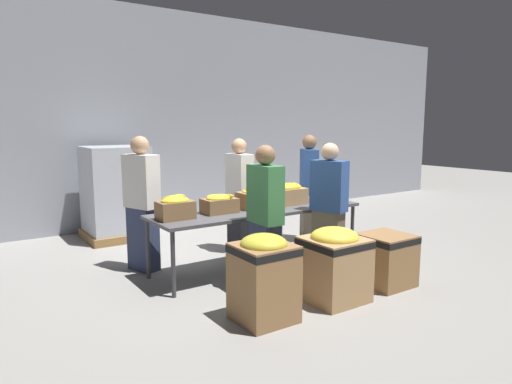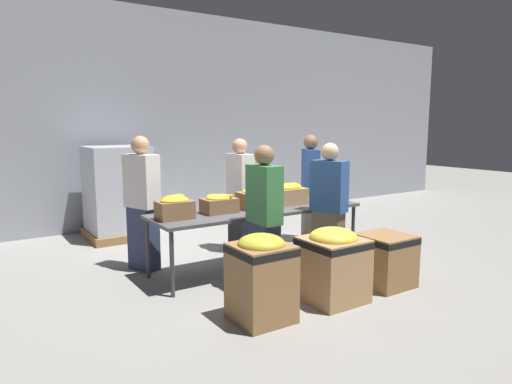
{
  "view_description": "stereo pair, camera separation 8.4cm",
  "coord_description": "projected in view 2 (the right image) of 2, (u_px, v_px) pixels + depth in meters",
  "views": [
    {
      "loc": [
        -3.31,
        -4.87,
        1.9
      ],
      "look_at": [
        -0.03,
        -0.01,
        1.02
      ],
      "focal_mm": 32.0,
      "sensor_mm": 36.0,
      "label": 1
    },
    {
      "loc": [
        -3.24,
        -4.91,
        1.9
      ],
      "look_at": [
        -0.03,
        -0.01,
        1.02
      ],
      "focal_mm": 32.0,
      "sensor_mm": 36.0,
      "label": 2
    }
  ],
  "objects": [
    {
      "name": "volunteer_3",
      "position": [
        329.0,
        208.0,
        5.83
      ],
      "size": [
        0.35,
        0.49,
        1.66
      ],
      "rotation": [
        0.0,
        0.0,
        1.89
      ],
      "color": "#6B604C",
      "rests_on": "ground_plane"
    },
    {
      "name": "banana_box_4",
      "position": [
        328.0,
        192.0,
        6.57
      ],
      "size": [
        0.43,
        0.28,
        0.26
      ],
      "color": "olive",
      "rests_on": "sorting_table"
    },
    {
      "name": "volunteer_0",
      "position": [
        310.0,
        189.0,
        7.38
      ],
      "size": [
        0.43,
        0.52,
        1.72
      ],
      "rotation": [
        0.0,
        0.0,
        -2.11
      ],
      "color": "#6B604C",
      "rests_on": "ground_plane"
    },
    {
      "name": "volunteer_1",
      "position": [
        264.0,
        220.0,
        5.14
      ],
      "size": [
        0.23,
        0.45,
        1.67
      ],
      "rotation": [
        0.0,
        0.0,
        1.55
      ],
      "color": "#2D3856",
      "rests_on": "ground_plane"
    },
    {
      "name": "banana_box_3",
      "position": [
        289.0,
        194.0,
        6.28
      ],
      "size": [
        0.47,
        0.29,
        0.3
      ],
      "color": "tan",
      "rests_on": "sorting_table"
    },
    {
      "name": "wall_back",
      "position": [
        159.0,
        118.0,
        8.6
      ],
      "size": [
        16.0,
        0.08,
        4.0
      ],
      "color": "#9399A3",
      "rests_on": "ground_plane"
    },
    {
      "name": "banana_box_2",
      "position": [
        254.0,
        198.0,
        6.01
      ],
      "size": [
        0.4,
        0.31,
        0.29
      ],
      "color": "olive",
      "rests_on": "sorting_table"
    },
    {
      "name": "pallet_stack_0",
      "position": [
        118.0,
        193.0,
        7.6
      ],
      "size": [
        1.03,
        1.03,
        1.53
      ],
      "color": "olive",
      "rests_on": "ground_plane"
    },
    {
      "name": "donation_bin_0",
      "position": [
        261.0,
        275.0,
        4.39
      ],
      "size": [
        0.54,
        0.54,
        0.86
      ],
      "color": "olive",
      "rests_on": "ground_plane"
    },
    {
      "name": "sorting_table",
      "position": [
        258.0,
        212.0,
        5.99
      ],
      "size": [
        2.87,
        0.88,
        0.79
      ],
      "color": "#4C4C51",
      "rests_on": "ground_plane"
    },
    {
      "name": "banana_box_0",
      "position": [
        175.0,
        207.0,
        5.33
      ],
      "size": [
        0.41,
        0.27,
        0.29
      ],
      "color": "olive",
      "rests_on": "sorting_table"
    },
    {
      "name": "volunteer_4",
      "position": [
        142.0,
        204.0,
        5.89
      ],
      "size": [
        0.38,
        0.52,
        1.75
      ],
      "rotation": [
        0.0,
        0.0,
        -1.22
      ],
      "color": "#2D3856",
      "rests_on": "ground_plane"
    },
    {
      "name": "volunteer_2",
      "position": [
        240.0,
        196.0,
        6.79
      ],
      "size": [
        0.23,
        0.46,
        1.69
      ],
      "rotation": [
        0.0,
        0.0,
        -1.56
      ],
      "color": "black",
      "rests_on": "ground_plane"
    },
    {
      "name": "ground_plane",
      "position": [
        258.0,
        267.0,
        6.1
      ],
      "size": [
        30.0,
        30.0,
        0.0
      ],
      "primitive_type": "plane",
      "color": "gray"
    },
    {
      "name": "donation_bin_1",
      "position": [
        333.0,
        262.0,
        4.89
      ],
      "size": [
        0.61,
        0.61,
        0.8
      ],
      "color": "tan",
      "rests_on": "ground_plane"
    },
    {
      "name": "banana_box_1",
      "position": [
        219.0,
        203.0,
        5.7
      ],
      "size": [
        0.42,
        0.29,
        0.24
      ],
      "color": "olive",
      "rests_on": "sorting_table"
    },
    {
      "name": "donation_bin_2",
      "position": [
        385.0,
        258.0,
        5.36
      ],
      "size": [
        0.55,
        0.55,
        0.61
      ],
      "color": "olive",
      "rests_on": "ground_plane"
    }
  ]
}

